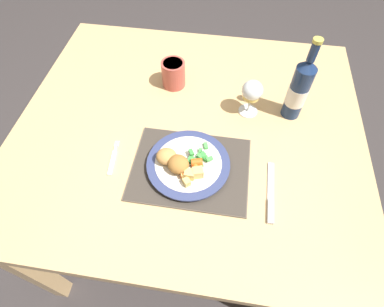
{
  "coord_description": "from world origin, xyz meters",
  "views": [
    {
      "loc": [
        0.11,
        -0.65,
        1.51
      ],
      "look_at": [
        0.03,
        -0.15,
        0.78
      ],
      "focal_mm": 28.0,
      "sensor_mm": 36.0,
      "label": 1
    }
  ],
  "objects": [
    {
      "name": "dinner_plate",
      "position": [
        0.03,
        -0.17,
        0.76
      ],
      "size": [
        0.25,
        0.25,
        0.02
      ],
      "color": "silver",
      "rests_on": "placemat"
    },
    {
      "name": "breaded_croquettes",
      "position": [
        -0.02,
        -0.18,
        0.79
      ],
      "size": [
        0.12,
        0.1,
        0.05
      ],
      "color": "tan",
      "rests_on": "dinner_plate"
    },
    {
      "name": "ground_plane",
      "position": [
        0.0,
        0.0,
        0.0
      ],
      "size": [
        6.0,
        6.0,
        0.0
      ],
      "primitive_type": "plane",
      "color": "#383333"
    },
    {
      "name": "roast_potatoes",
      "position": [
        0.04,
        -0.22,
        0.78
      ],
      "size": [
        0.07,
        0.06,
        0.03
      ],
      "color": "#E5BC66",
      "rests_on": "dinner_plate"
    },
    {
      "name": "glazed_carrots",
      "position": [
        0.04,
        -0.19,
        0.78
      ],
      "size": [
        0.07,
        0.07,
        0.02
      ],
      "color": "orange",
      "rests_on": "dinner_plate"
    },
    {
      "name": "placemat",
      "position": [
        0.03,
        -0.18,
        0.74
      ],
      "size": [
        0.35,
        0.27,
        0.01
      ],
      "color": "brown",
      "rests_on": "dining_table"
    },
    {
      "name": "fork",
      "position": [
        -0.21,
        -0.18,
        0.74
      ],
      "size": [
        0.03,
        0.13,
        0.01
      ],
      "color": "silver",
      "rests_on": "dining_table"
    },
    {
      "name": "wine_glass",
      "position": [
        0.19,
        0.09,
        0.83
      ],
      "size": [
        0.07,
        0.07,
        0.13
      ],
      "color": "silver",
      "rests_on": "dining_table"
    },
    {
      "name": "drinking_cup",
      "position": [
        -0.09,
        0.19,
        0.79
      ],
      "size": [
        0.08,
        0.08,
        0.1
      ],
      "color": "#B24C42",
      "rests_on": "dining_table"
    },
    {
      "name": "green_beans_pile",
      "position": [
        0.06,
        -0.15,
        0.77
      ],
      "size": [
        0.08,
        0.09,
        0.02
      ],
      "color": "#4CA84C",
      "rests_on": "dinner_plate"
    },
    {
      "name": "dining_table",
      "position": [
        0.0,
        0.0,
        0.65
      ],
      "size": [
        1.16,
        1.03,
        0.74
      ],
      "color": "tan",
      "rests_on": "ground"
    },
    {
      "name": "bottle",
      "position": [
        0.34,
        0.1,
        0.85
      ],
      "size": [
        0.06,
        0.06,
        0.29
      ],
      "color": "navy",
      "rests_on": "dining_table"
    },
    {
      "name": "table_knife",
      "position": [
        0.27,
        -0.23,
        0.74
      ],
      "size": [
        0.02,
        0.2,
        0.01
      ],
      "color": "silver",
      "rests_on": "dining_table"
    }
  ]
}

